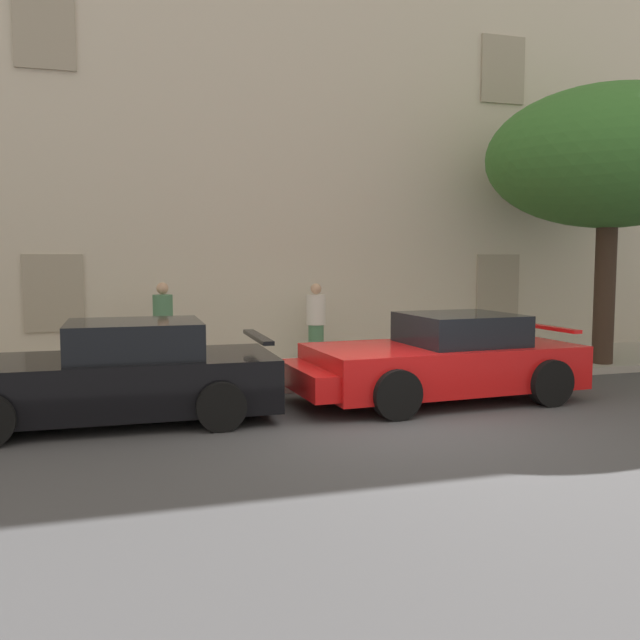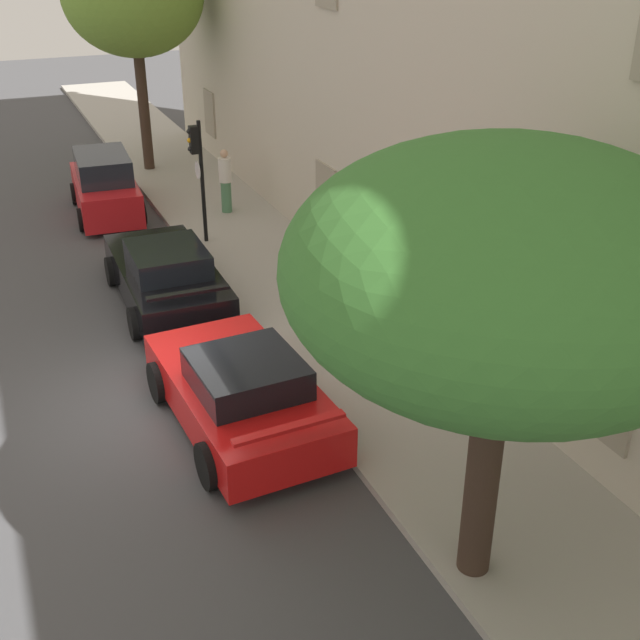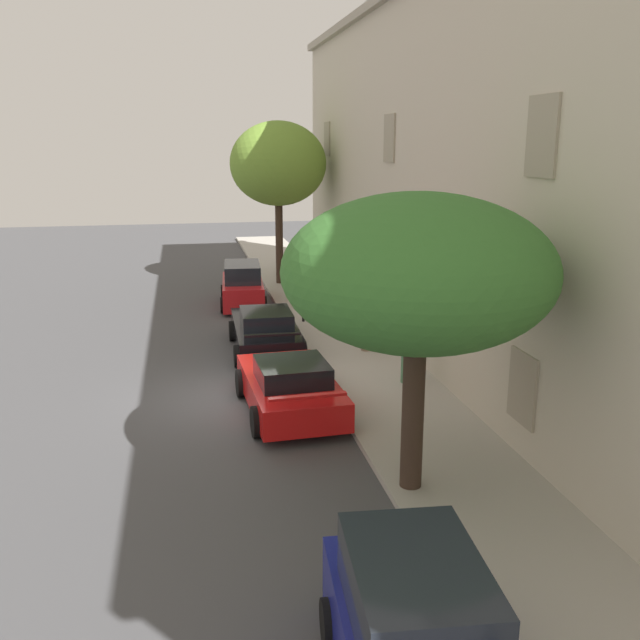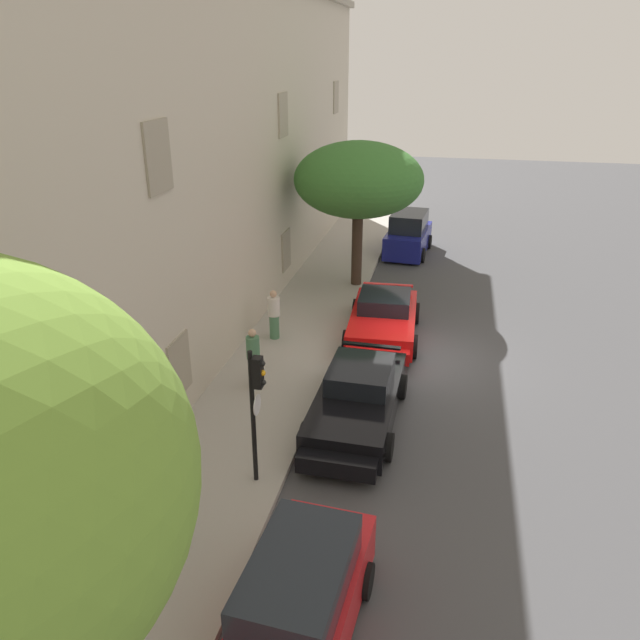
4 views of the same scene
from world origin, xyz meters
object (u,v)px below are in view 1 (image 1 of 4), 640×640
object	(u,v)px
sportscar_red_lead	(98,379)
pedestrian_bystander	(163,327)
sportscar_yellow_flank	(434,361)
tree_near_kerb	(610,159)
pedestrian_admiring	(316,323)

from	to	relation	value
sportscar_red_lead	pedestrian_bystander	xyz separation A→B (m)	(1.12, 3.02, 0.39)
sportscar_yellow_flank	pedestrian_bystander	size ratio (longest dim) A/B	2.79
tree_near_kerb	sportscar_yellow_flank	bearing A→B (deg)	-160.51
sportscar_yellow_flank	tree_near_kerb	bearing A→B (deg)	19.49
sportscar_red_lead	tree_near_kerb	size ratio (longest dim) A/B	0.91
pedestrian_admiring	pedestrian_bystander	size ratio (longest dim) A/B	0.96
pedestrian_admiring	sportscar_red_lead	bearing A→B (deg)	-141.39
sportscar_red_lead	sportscar_yellow_flank	xyz separation A→B (m)	(5.15, -0.03, 0.01)
pedestrian_admiring	sportscar_yellow_flank	bearing A→B (deg)	-73.80
sportscar_red_lead	sportscar_yellow_flank	bearing A→B (deg)	-0.30
tree_near_kerb	pedestrian_admiring	bearing A→B (deg)	162.64
tree_near_kerb	pedestrian_bystander	size ratio (longest dim) A/B	3.25
sportscar_yellow_flank	pedestrian_bystander	xyz separation A→B (m)	(-4.03, 3.04, 0.38)
sportscar_red_lead	sportscar_yellow_flank	size ratio (longest dim) A/B	1.06
tree_near_kerb	sportscar_red_lead	bearing A→B (deg)	-170.69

